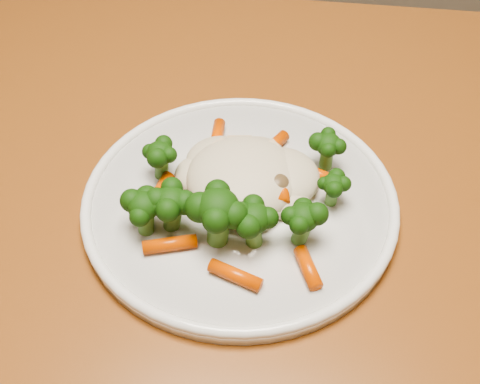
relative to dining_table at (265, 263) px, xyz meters
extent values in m
plane|color=brown|center=(-0.23, 0.18, -0.64)|extent=(3.00, 3.00, 0.00)
cube|color=brown|center=(0.00, 0.00, 0.09)|extent=(1.17, 0.84, 0.04)
cube|color=brown|center=(-0.52, 0.26, -0.29)|extent=(0.07, 0.07, 0.71)
cylinder|color=white|center=(-0.02, -0.02, 0.12)|extent=(0.29, 0.29, 0.01)
ellipsoid|color=beige|center=(-0.02, -0.01, 0.15)|extent=(0.12, 0.11, 0.05)
ellipsoid|color=black|center=(-0.07, -0.07, 0.14)|extent=(0.05, 0.05, 0.04)
ellipsoid|color=black|center=(-0.03, -0.07, 0.15)|extent=(0.06, 0.06, 0.05)
ellipsoid|color=black|center=(0.00, -0.07, 0.14)|extent=(0.05, 0.05, 0.04)
ellipsoid|color=black|center=(0.04, -0.06, 0.14)|extent=(0.04, 0.04, 0.04)
ellipsoid|color=black|center=(0.06, -0.01, 0.14)|extent=(0.03, 0.03, 0.03)
ellipsoid|color=black|center=(0.05, 0.04, 0.14)|extent=(0.04, 0.04, 0.04)
ellipsoid|color=black|center=(-0.10, -0.01, 0.14)|extent=(0.04, 0.04, 0.04)
ellipsoid|color=black|center=(-0.09, -0.08, 0.14)|extent=(0.04, 0.04, 0.04)
cylinder|color=#F05405|center=(-0.06, 0.05, 0.13)|extent=(0.02, 0.04, 0.01)
cylinder|color=#F05405|center=(-0.01, 0.04, 0.13)|extent=(0.03, 0.05, 0.01)
cylinder|color=#F05405|center=(0.04, 0.02, 0.13)|extent=(0.05, 0.03, 0.01)
cylinder|color=#F05405|center=(-0.09, -0.04, 0.13)|extent=(0.02, 0.05, 0.01)
cylinder|color=#F05405|center=(-0.07, -0.09, 0.13)|extent=(0.05, 0.03, 0.01)
cylinder|color=#F05405|center=(-0.01, -0.11, 0.13)|extent=(0.05, 0.02, 0.01)
cylinder|color=#F05405|center=(0.05, -0.09, 0.13)|extent=(0.03, 0.04, 0.01)
cylinder|color=#F05405|center=(0.01, -0.01, 0.14)|extent=(0.02, 0.05, 0.01)
ellipsoid|color=brown|center=(-0.02, -0.02, 0.14)|extent=(0.03, 0.03, 0.02)
ellipsoid|color=brown|center=(0.01, -0.02, 0.14)|extent=(0.03, 0.03, 0.02)
ellipsoid|color=brown|center=(-0.05, -0.02, 0.14)|extent=(0.02, 0.02, 0.01)
cube|color=#D2B68C|center=(-0.04, 0.03, 0.14)|extent=(0.03, 0.02, 0.01)
cube|color=#D2B68C|center=(0.00, 0.03, 0.14)|extent=(0.02, 0.02, 0.01)
cube|color=#D2B68C|center=(-0.05, 0.02, 0.14)|extent=(0.02, 0.02, 0.01)
cube|color=#D2B68C|center=(-0.04, 0.02, 0.14)|extent=(0.02, 0.02, 0.01)
camera|label=1|loc=(0.06, -0.39, 0.53)|focal=45.00mm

